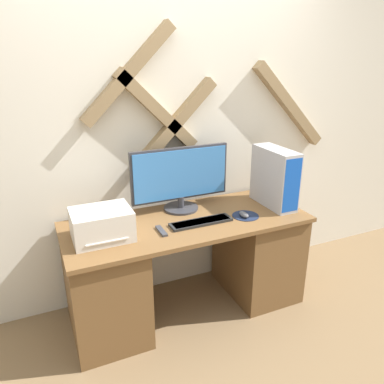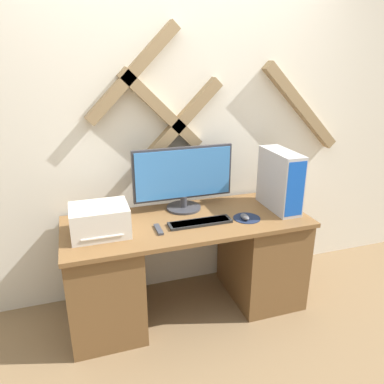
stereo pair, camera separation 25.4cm
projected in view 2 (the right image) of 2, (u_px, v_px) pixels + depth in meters
The scene contains 10 objects.
ground_plane at pixel (202, 336), 2.55m from camera, with size 12.00×12.00×0.00m, color brown.
wall_back at pixel (171, 120), 2.73m from camera, with size 6.40×0.13×2.70m.
desk at pixel (187, 264), 2.72m from camera, with size 1.70×0.68×0.73m.
monitor at pixel (183, 177), 2.71m from camera, with size 0.74×0.26×0.47m.
keyboard at pixel (200, 222), 2.54m from camera, with size 0.44×0.11×0.02m.
mousepad at pixel (247, 218), 2.62m from camera, with size 0.19×0.19×0.00m.
mouse at pixel (245, 217), 2.60m from camera, with size 0.05×0.10×0.03m.
computer_tower at pixel (280, 180), 2.72m from camera, with size 0.16×0.41×0.44m.
printer at pixel (100, 220), 2.37m from camera, with size 0.36×0.29×0.19m.
remote_control at pixel (159, 229), 2.44m from camera, with size 0.03×0.15×0.02m.
Camera 2 is at (-0.70, -1.92, 1.82)m, focal length 35.00 mm.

